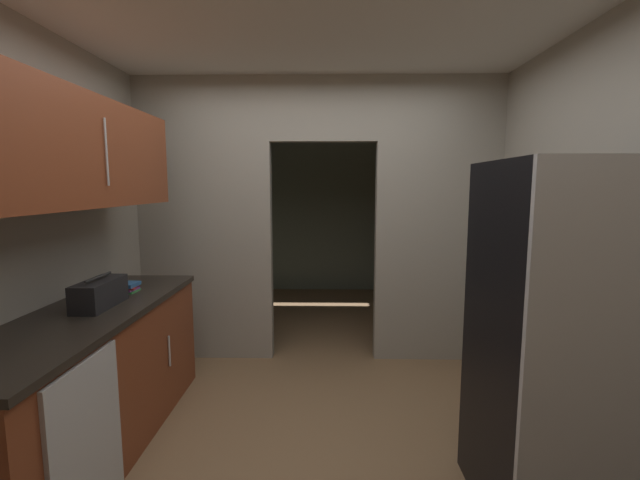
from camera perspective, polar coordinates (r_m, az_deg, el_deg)
The scene contains 10 objects.
ground at distance 2.80m, azimuth -1.12°, elevation -27.88°, with size 20.00×20.00×0.00m, color brown.
kitchen_overhead_slab at distance 2.93m, azimuth -0.86°, elevation 27.10°, with size 3.68×7.12×0.06m, color silver.
kitchen_partition at distance 3.85m, azimuth -0.49°, elevation 3.71°, with size 3.28×0.12×2.57m.
adjoining_room_shell at distance 5.70m, azimuth 0.16°, elevation 4.03°, with size 3.28×2.72×2.57m.
refrigerator at distance 2.37m, azimuth 30.44°, elevation -12.13°, with size 0.74×0.75×1.73m.
lower_cabinet_run at distance 2.99m, azimuth -28.60°, elevation -16.64°, with size 0.63×2.03×0.88m.
dishwasher at distance 2.43m, azimuth -28.94°, elevation -23.30°, with size 0.02×0.56×0.82m.
upper_cabinet_counterside at distance 2.76m, azimuth -30.35°, elevation 10.24°, with size 0.36×1.82×0.62m.
boombox at distance 2.90m, azimuth -27.75°, elevation -6.44°, with size 0.18×0.40×0.19m.
book_stack at distance 3.22m, azimuth -24.48°, elevation -5.87°, with size 0.13×0.15×0.07m.
Camera 1 is at (0.09, -2.28, 1.61)m, focal length 23.61 mm.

